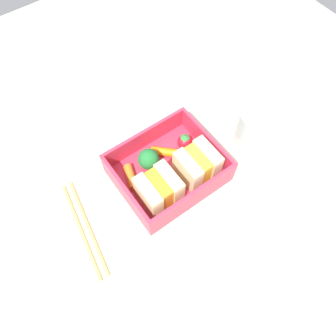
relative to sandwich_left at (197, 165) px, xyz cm
name	(u,v)px	position (x,y,z in cm)	size (l,w,h in cm)	color
ground_plane	(168,178)	(4.00, -2.97, -5.04)	(120.00, 120.00, 2.00)	beige
bento_tray	(168,174)	(4.00, -2.97, -3.44)	(17.81, 15.00, 1.20)	#DA324C
bento_rim	(168,166)	(4.00, -2.97, -0.70)	(17.81, 15.00, 4.29)	#DA324C
sandwich_left	(197,165)	(0.00, 0.00, 0.00)	(6.24, 5.94, 5.68)	beige
sandwich_center_left	(159,190)	(8.00, 0.00, 0.00)	(6.24, 5.94, 5.68)	beige
strawberry_far_left	(185,141)	(-1.71, -5.67, -1.36)	(2.73, 2.73, 3.33)	red
carrot_stick_far_left	(164,152)	(2.33, -6.40, -2.06)	(1.57, 1.57, 4.86)	orange
broccoli_floret	(148,159)	(6.17, -5.71, 0.00)	(3.68, 3.68, 4.77)	#95CF5C
carrot_stick_left	(131,177)	(10.04, -5.70, -2.06)	(1.56, 1.56, 4.48)	orange
chopstick_pair	(85,229)	(21.09, -2.71, -3.69)	(4.77, 18.13, 0.70)	tan
drinking_glass	(250,129)	(-12.46, -0.26, -0.04)	(5.10, 5.10, 8.00)	silver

